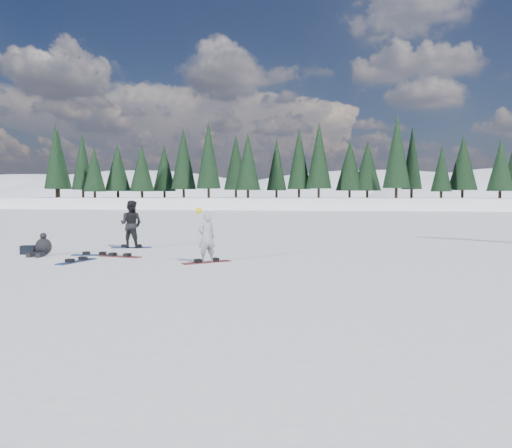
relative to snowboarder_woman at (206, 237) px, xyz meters
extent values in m
plane|color=white|center=(-1.24, 0.59, -0.77)|extent=(420.00, 420.00, 0.00)
cube|color=white|center=(-1.24, 55.59, -1.77)|extent=(90.00, 14.00, 5.00)
ellipsoid|color=white|center=(-71.24, 170.59, -14.39)|extent=(143.00, 110.00, 49.50)
ellipsoid|color=white|center=(18.76, 200.59, -15.40)|extent=(182.00, 140.00, 53.20)
ellipsoid|color=white|center=(-141.24, 210.59, -15.07)|extent=(169.00, 130.00, 52.00)
cone|color=black|center=(-39.24, 55.59, 4.48)|extent=(3.20, 3.20, 7.50)
cone|color=black|center=(-36.07, 55.59, 4.48)|extent=(3.20, 3.20, 7.50)
cone|color=black|center=(-32.90, 55.59, 4.48)|extent=(3.20, 3.20, 7.50)
cone|color=black|center=(-29.74, 55.59, 4.48)|extent=(3.20, 3.20, 7.50)
cone|color=black|center=(-26.57, 55.59, 4.48)|extent=(3.20, 3.20, 7.50)
cone|color=black|center=(-23.40, 55.59, 4.48)|extent=(3.20, 3.20, 7.50)
cone|color=black|center=(-20.24, 55.59, 4.48)|extent=(3.20, 3.20, 7.50)
cone|color=black|center=(-17.07, 55.59, 4.48)|extent=(3.20, 3.20, 7.50)
cone|color=black|center=(-13.90, 55.59, 4.48)|extent=(3.20, 3.20, 7.50)
cone|color=black|center=(-10.74, 55.59, 4.48)|extent=(3.20, 3.20, 7.50)
cone|color=black|center=(-7.57, 55.59, 4.48)|extent=(3.20, 3.20, 7.50)
cone|color=black|center=(-4.40, 55.59, 4.48)|extent=(3.20, 3.20, 7.50)
cone|color=black|center=(-1.24, 55.59, 4.48)|extent=(3.20, 3.20, 7.50)
cone|color=black|center=(1.93, 55.59, 4.48)|extent=(3.20, 3.20, 7.50)
cone|color=black|center=(5.10, 55.59, 4.48)|extent=(3.20, 3.20, 7.50)
cone|color=black|center=(8.26, 55.59, 4.48)|extent=(3.20, 3.20, 7.50)
cone|color=black|center=(11.43, 55.59, 4.48)|extent=(3.20, 3.20, 7.50)
cone|color=black|center=(14.60, 55.59, 4.48)|extent=(3.20, 3.20, 7.50)
cone|color=black|center=(17.76, 55.59, 4.48)|extent=(3.20, 3.20, 7.50)
cone|color=black|center=(20.93, 55.59, 4.48)|extent=(3.20, 3.20, 7.50)
cone|color=black|center=(24.10, 55.59, 4.48)|extent=(3.20, 3.20, 7.50)
imported|color=#9D9DA2|center=(0.00, 0.00, -0.02)|extent=(0.66, 0.63, 1.52)
sphere|color=yellow|center=(-0.20, -0.12, 0.79)|extent=(0.18, 0.18, 0.18)
imported|color=black|center=(-3.87, 3.55, 0.13)|extent=(0.92, 0.74, 1.81)
ellipsoid|color=black|center=(-5.84, 0.89, -0.47)|extent=(0.58, 0.50, 0.57)
sphere|color=black|center=(-5.84, 0.89, -0.12)|extent=(0.22, 0.22, 0.22)
cube|color=black|center=(-5.71, 0.48, -0.70)|extent=(0.25, 0.52, 0.15)
cube|color=black|center=(-5.98, 0.48, -0.70)|extent=(0.18, 0.51, 0.15)
cube|color=black|center=(-6.54, 1.09, -0.62)|extent=(0.50, 0.38, 0.30)
cube|color=maroon|center=(0.00, 0.00, -0.76)|extent=(1.34, 1.17, 0.03)
cube|color=navy|center=(-3.87, 3.55, -0.76)|extent=(1.52, 0.64, 0.03)
cube|color=navy|center=(-3.93, -0.45, -0.76)|extent=(0.61, 1.52, 0.03)
cube|color=navy|center=(-4.14, 1.11, -0.76)|extent=(1.52, 0.42, 0.03)
cube|color=maroon|center=(-3.15, 0.90, -0.76)|extent=(1.53, 0.55, 0.03)
camera|label=1|loc=(3.77, -14.38, 1.29)|focal=35.00mm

